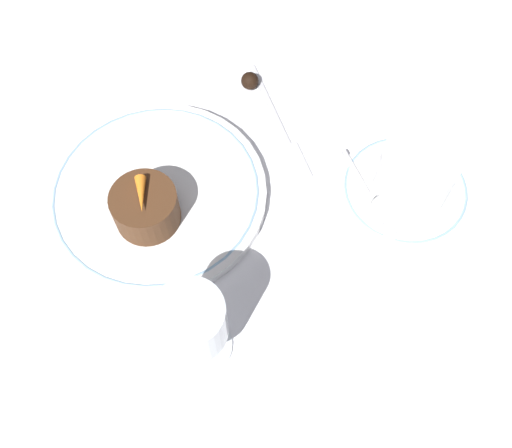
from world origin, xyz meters
TOP-DOWN VIEW (x-y plane):
  - ground_plane at (0.00, 0.00)m, footprint 3.00×3.00m
  - dinner_plate at (0.02, -0.02)m, footprint 0.25×0.25m
  - saucer at (-0.22, 0.13)m, footprint 0.15×0.15m
  - coffee_cup at (-0.22, 0.13)m, footprint 0.11×0.08m
  - spoon at (-0.18, 0.13)m, footprint 0.03×0.12m
  - wine_glass at (0.07, 0.16)m, footprint 0.07×0.07m
  - fork at (-0.15, -0.01)m, footprint 0.05×0.18m
  - dessert_cake at (0.04, 0.01)m, footprint 0.07×0.07m
  - carrot_garnish at (0.04, 0.01)m, footprint 0.03×0.04m
  - chocolate_truffle at (-0.15, -0.10)m, footprint 0.02×0.02m

SIDE VIEW (x-z plane):
  - ground_plane at x=0.00m, z-range 0.00..0.00m
  - fork at x=-0.15m, z-range 0.00..0.01m
  - saucer at x=-0.22m, z-range 0.00..0.01m
  - dinner_plate at x=0.02m, z-range 0.00..0.02m
  - chocolate_truffle at x=-0.15m, z-range 0.00..0.02m
  - spoon at x=-0.18m, z-range 0.01..0.01m
  - dessert_cake at x=0.04m, z-range 0.01..0.06m
  - coffee_cup at x=-0.22m, z-range 0.01..0.08m
  - carrot_garnish at x=0.04m, z-range 0.06..0.07m
  - wine_glass at x=0.07m, z-range 0.02..0.12m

